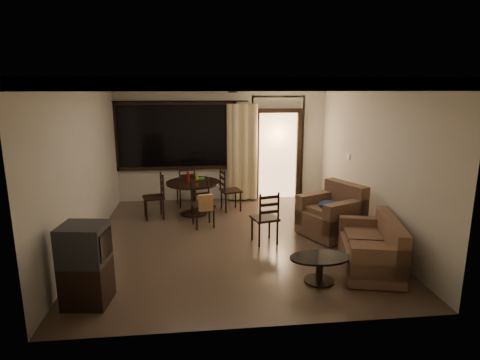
{
  "coord_description": "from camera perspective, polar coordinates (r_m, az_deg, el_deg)",
  "views": [
    {
      "loc": [
        -0.63,
        -6.81,
        2.7
      ],
      "look_at": [
        0.14,
        0.2,
        1.06
      ],
      "focal_mm": 30.0,
      "sensor_mm": 36.0,
      "label": 1
    }
  ],
  "objects": [
    {
      "name": "ground",
      "position": [
        7.36,
        -0.94,
        -8.45
      ],
      "size": [
        5.5,
        5.5,
        0.0
      ],
      "primitive_type": "plane",
      "color": "#7F6651",
      "rests_on": "ground"
    },
    {
      "name": "room_shell",
      "position": [
        8.72,
        1.83,
        7.35
      ],
      "size": [
        5.5,
        6.7,
        5.5
      ],
      "color": "beige",
      "rests_on": "ground"
    },
    {
      "name": "dining_table",
      "position": [
        8.68,
        -6.66,
        -1.22
      ],
      "size": [
        1.15,
        1.15,
        0.94
      ],
      "rotation": [
        0.0,
        0.0,
        0.22
      ],
      "color": "black",
      "rests_on": "ground"
    },
    {
      "name": "dining_chair_west",
      "position": [
        8.62,
        -12.06,
        -3.49
      ],
      "size": [
        0.5,
        0.5,
        0.95
      ],
      "rotation": [
        0.0,
        0.0,
        -1.35
      ],
      "color": "black",
      "rests_on": "ground"
    },
    {
      "name": "dining_chair_east",
      "position": [
        8.96,
        -1.39,
        -2.57
      ],
      "size": [
        0.5,
        0.5,
        0.95
      ],
      "rotation": [
        0.0,
        0.0,
        1.8
      ],
      "color": "black",
      "rests_on": "ground"
    },
    {
      "name": "dining_chair_south",
      "position": [
        7.95,
        -5.26,
        -4.51
      ],
      "size": [
        0.5,
        0.55,
        0.95
      ],
      "rotation": [
        0.0,
        0.0,
        0.22
      ],
      "color": "black",
      "rests_on": "ground"
    },
    {
      "name": "dining_chair_north",
      "position": [
        9.42,
        -7.67,
        -1.9
      ],
      "size": [
        0.5,
        0.5,
        0.95
      ],
      "rotation": [
        0.0,
        0.0,
        3.37
      ],
      "color": "black",
      "rests_on": "ground"
    },
    {
      "name": "tv_cabinet",
      "position": [
        5.49,
        -21.09,
        -11.17
      ],
      "size": [
        0.61,
        0.56,
        1.05
      ],
      "rotation": [
        0.0,
        0.0,
        -0.13
      ],
      "color": "black",
      "rests_on": "ground"
    },
    {
      "name": "sofa",
      "position": [
        6.46,
        18.45,
        -9.37
      ],
      "size": [
        1.09,
        1.58,
        0.77
      ],
      "rotation": [
        0.0,
        0.0,
        -0.24
      ],
      "color": "#4D2B23",
      "rests_on": "ground"
    },
    {
      "name": "armchair",
      "position": [
        7.65,
        13.1,
        -4.84
      ],
      "size": [
        1.24,
        1.24,
        0.94
      ],
      "rotation": [
        0.0,
        0.0,
        0.43
      ],
      "color": "#4D2B23",
      "rests_on": "ground"
    },
    {
      "name": "coffee_table",
      "position": [
        5.88,
        11.26,
        -11.78
      ],
      "size": [
        0.87,
        0.52,
        0.38
      ],
      "rotation": [
        0.0,
        0.0,
        0.09
      ],
      "color": "black",
      "rests_on": "ground"
    },
    {
      "name": "side_chair",
      "position": [
        7.14,
        3.55,
        -6.74
      ],
      "size": [
        0.51,
        0.51,
        0.95
      ],
      "rotation": [
        0.0,
        0.0,
        3.38
      ],
      "color": "black",
      "rests_on": "ground"
    }
  ]
}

